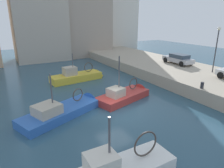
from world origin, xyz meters
TOP-DOWN VIEW (x-y plane):
  - water_surface at (0.00, 0.00)m, footprint 80.00×80.00m
  - quay_wall at (11.50, 0.00)m, footprint 9.00×56.00m
  - fishing_boat_red at (2.15, 1.69)m, footprint 6.11×3.41m
  - fishing_boat_blue at (-3.49, 1.33)m, footprint 7.16×4.45m
  - fishing_boat_yellow at (0.53, 9.18)m, footprint 6.74×2.50m
  - parked_car_silver at (13.00, 5.98)m, footprint 1.93×4.22m
  - mooring_bollard_north at (7.35, -2.00)m, footprint 0.28×0.28m
  - quay_streetlamp at (13.00, 0.99)m, footprint 0.36×0.36m
  - waterfront_building_west at (6.92, 24.36)m, footprint 10.43×6.41m
  - waterfront_building_central at (16.23, 27.58)m, footprint 7.39×7.20m

SIDE VIEW (x-z plane):
  - water_surface at x=0.00m, z-range 0.00..0.00m
  - fishing_boat_red at x=2.15m, z-range -2.34..2.53m
  - fishing_boat_blue at x=-3.49m, z-range -2.04..2.25m
  - fishing_boat_yellow at x=0.53m, z-range -1.91..2.14m
  - quay_wall at x=11.50m, z-range 0.00..1.20m
  - mooring_bollard_north at x=7.35m, z-range 1.20..1.75m
  - parked_car_silver at x=13.00m, z-range 1.23..2.50m
  - quay_streetlamp at x=13.00m, z-range 2.04..6.87m
  - waterfront_building_west at x=6.92m, z-range 0.02..15.60m
  - waterfront_building_central at x=16.23m, z-range 0.02..15.83m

